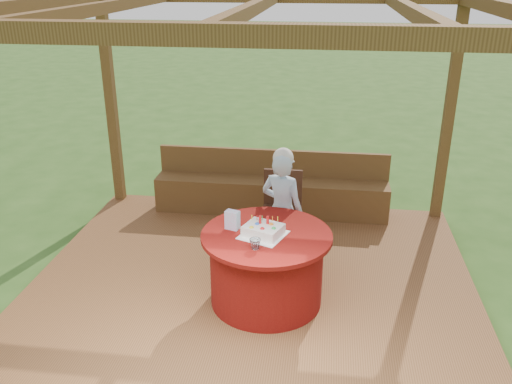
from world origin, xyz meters
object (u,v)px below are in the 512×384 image
elderly_woman (282,208)px  gift_bag (232,220)px  chair (282,206)px  birthday_cake (263,230)px  drinking_glass (255,244)px  table (266,267)px  bench (271,193)px

elderly_woman → gift_bag: bearing=-122.2°
chair → birthday_cake: size_ratio=1.83×
chair → gift_bag: bearing=-108.6°
drinking_glass → table: bearing=77.6°
bench → elderly_woman: bearing=-79.1°
chair → drinking_glass: 1.48m
elderly_woman → gift_bag: 0.78m
table → drinking_glass: drinking_glass is taller
table → elderly_woman: 0.77m
chair → table: bearing=-91.9°
elderly_woman → drinking_glass: size_ratio=13.16×
chair → elderly_woman: size_ratio=0.67×
table → elderly_woman: (0.08, 0.71, 0.30)m
bench → drinking_glass: size_ratio=29.89×
bench → table: bench is taller
birthday_cake → drinking_glass: (-0.04, -0.26, -0.01)m
chair → birthday_cake: 1.22m
gift_bag → drinking_glass: size_ratio=1.79×
table → gift_bag: (-0.33, 0.06, 0.44)m
gift_bag → bench: bearing=104.0°
gift_bag → chair: bearing=89.6°
bench → elderly_woman: 1.43m
table → chair: chair is taller
bench → drinking_glass: drinking_glass is taller
birthday_cake → gift_bag: bearing=162.3°
drinking_glass → chair: bearing=85.9°
drinking_glass → birthday_cake: bearing=81.7°
chair → bench: bearing=103.5°
bench → gift_bag: (-0.15, -2.00, 0.54)m
elderly_woman → drinking_glass: 1.02m
chair → elderly_woman: elderly_woman is taller
table → bench: bearing=95.0°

